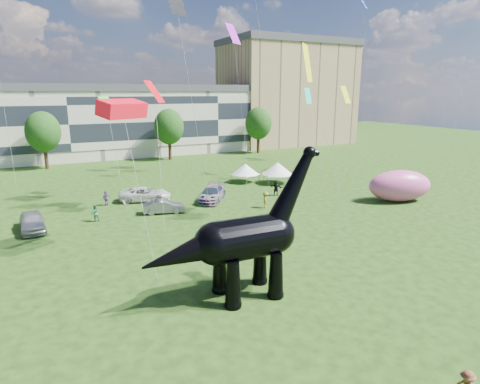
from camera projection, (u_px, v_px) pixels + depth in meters
name	position (u px, v px, depth m)	size (l,w,h in m)	color
ground	(311.00, 309.00, 22.33)	(220.00, 220.00, 0.00)	#16330C
terrace_row	(67.00, 125.00, 71.26)	(78.00, 11.00, 12.00)	beige
apartment_block	(286.00, 95.00, 93.40)	(28.00, 18.00, 22.00)	tan
tree_mid_left	(43.00, 128.00, 61.64)	(5.20, 5.20, 9.44)	#382314
tree_mid_right	(169.00, 124.00, 70.29)	(5.20, 5.20, 9.44)	#382314
tree_far_right	(258.00, 121.00, 78.07)	(5.20, 5.20, 9.44)	#382314
dinosaur_sculpture	(240.00, 242.00, 23.01)	(10.98, 3.08, 9.00)	black
car_silver	(32.00, 222.00, 34.78)	(1.97, 4.89, 1.67)	#B2B3B7
car_grey	(164.00, 207.00, 39.89)	(1.44, 4.13, 1.36)	slate
car_white	(145.00, 194.00, 44.35)	(2.57, 5.57, 1.55)	silver
car_dark	(212.00, 194.00, 44.42)	(2.27, 5.58, 1.62)	#595960
gazebo_near	(245.00, 169.00, 53.36)	(4.74, 4.74, 2.50)	white
gazebo_far	(277.00, 169.00, 52.68)	(5.05, 5.05, 2.81)	white
inflatable_pink	(400.00, 186.00, 44.04)	(6.97, 3.49, 3.49)	#E358A0
visitors	(177.00, 221.00, 34.89)	(37.66, 36.37, 1.82)	#905C48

